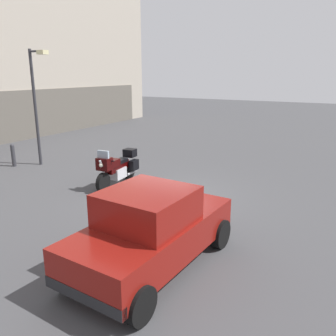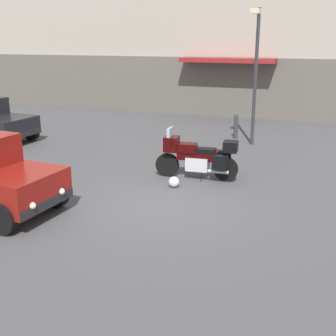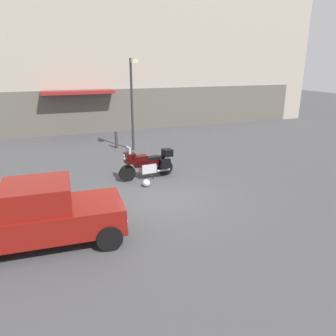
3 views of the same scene
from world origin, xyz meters
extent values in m
plane|color=#424244|center=(0.00, 0.00, 0.00)|extent=(80.00, 80.00, 0.00)
cube|color=#A89E8E|center=(0.00, 13.09, 5.95)|extent=(33.54, 2.40, 11.90)
cube|color=#5C564E|center=(0.00, 11.87, 1.40)|extent=(30.19, 0.12, 2.80)
cube|color=maroon|center=(-1.23, 11.44, 2.70)|extent=(4.40, 1.10, 0.20)
cylinder|color=black|center=(-0.60, 2.01, 0.32)|extent=(0.65, 0.19, 0.64)
cylinder|color=black|center=(1.01, 2.14, 0.32)|extent=(0.65, 0.19, 0.64)
cylinder|color=#B7B7BC|center=(-0.58, 2.01, 0.75)|extent=(0.33, 0.10, 0.68)
cube|color=#B7B7BC|center=(0.24, 2.08, 0.42)|extent=(0.63, 0.45, 0.36)
cube|color=black|center=(0.24, 2.08, 0.66)|extent=(1.12, 0.37, 0.28)
cube|color=black|center=(-0.06, 2.06, 0.84)|extent=(0.55, 0.38, 0.24)
cube|color=black|center=(0.44, 2.10, 0.80)|extent=(0.58, 0.35, 0.12)
cube|color=black|center=(-0.48, 2.02, 0.92)|extent=(0.40, 0.47, 0.40)
cube|color=#8C9EAD|center=(-0.52, 2.02, 1.22)|extent=(0.11, 0.41, 0.28)
sphere|color=#EAEACC|center=(-0.66, 2.01, 0.92)|extent=(0.14, 0.14, 0.14)
cylinder|color=black|center=(-0.40, 2.03, 1.02)|extent=(0.09, 0.62, 0.04)
cylinder|color=#B7B7BC|center=(0.86, 1.93, 0.30)|extent=(0.56, 0.14, 0.09)
cube|color=black|center=(0.91, 1.86, 0.58)|extent=(0.42, 0.23, 0.36)
cube|color=black|center=(0.87, 2.41, 0.58)|extent=(0.42, 0.23, 0.36)
cube|color=black|center=(1.11, 2.15, 0.95)|extent=(0.39, 0.43, 0.28)
cylinder|color=black|center=(0.41, 1.91, 0.15)|extent=(0.03, 0.13, 0.29)
sphere|color=silver|center=(-0.10, 1.17, 0.14)|extent=(0.28, 0.28, 0.28)
cube|color=maroon|center=(-3.63, -1.73, 0.66)|extent=(3.90, 1.88, 0.68)
cube|color=maroon|center=(-3.77, -1.72, 1.32)|extent=(1.70, 1.61, 0.64)
cube|color=#8C9EAD|center=(-3.03, -1.77, 1.32)|extent=(0.15, 1.39, 0.54)
cube|color=#8C9EAD|center=(-4.52, -1.67, 1.32)|extent=(0.15, 1.39, 0.51)
cube|color=black|center=(-1.78, -1.85, 0.42)|extent=(0.23, 1.64, 0.20)
cylinder|color=black|center=(-2.13, -1.05, 0.32)|extent=(0.65, 0.26, 0.64)
cylinder|color=black|center=(-2.23, -2.61, 0.32)|extent=(0.65, 0.26, 0.64)
sphere|color=silver|center=(-1.70, -1.41, 0.54)|extent=(0.14, 0.14, 0.14)
sphere|color=silver|center=(-1.76, -2.31, 0.54)|extent=(0.14, 0.14, 0.14)
cylinder|color=#2D2D33|center=(0.89, 6.62, 2.32)|extent=(0.12, 0.12, 4.64)
cylinder|color=#2D2D33|center=(0.89, 6.27, 4.54)|extent=(0.08, 0.70, 0.08)
cube|color=beige|center=(0.89, 5.92, 4.49)|extent=(0.28, 0.36, 0.16)
cylinder|color=#333338|center=(0.14, 7.33, 0.43)|extent=(0.16, 0.16, 0.86)
sphere|color=#333338|center=(0.14, 7.33, 0.86)|extent=(0.16, 0.16, 0.16)
camera|label=1|loc=(-8.88, -5.01, 3.73)|focal=37.12mm
camera|label=2|loc=(3.50, -8.74, 3.65)|focal=46.58mm
camera|label=3|loc=(-3.41, -9.61, 4.35)|focal=34.50mm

